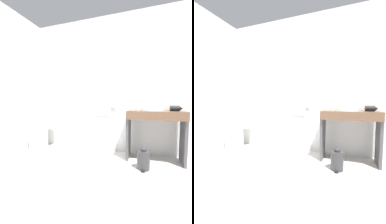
% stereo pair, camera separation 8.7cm
% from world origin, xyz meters
% --- Properties ---
extents(ground_plane, '(12.00, 12.00, 0.00)m').
position_xyz_m(ground_plane, '(0.00, 0.00, 0.00)').
color(ground_plane, silver).
extents(wall_back, '(3.16, 0.12, 2.63)m').
position_xyz_m(wall_back, '(0.00, 1.37, 1.32)').
color(wall_back, white).
rests_on(wall_back, ground_plane).
extents(wall_side, '(0.12, 1.96, 2.63)m').
position_xyz_m(wall_side, '(-1.52, 0.66, 1.32)').
color(wall_side, white).
rests_on(wall_side, ground_plane).
extents(toilet, '(0.37, 0.53, 0.75)m').
position_xyz_m(toilet, '(-1.21, 0.94, 0.32)').
color(toilet, white).
rests_on(toilet, ground_plane).
extents(towel_radiator, '(0.62, 0.06, 0.97)m').
position_xyz_m(towel_radiator, '(-0.00, 1.27, 0.71)').
color(towel_radiator, silver).
rests_on(towel_radiator, ground_plane).
extents(vanity_counter, '(0.89, 0.47, 0.83)m').
position_xyz_m(vanity_counter, '(0.99, 1.05, 0.56)').
color(vanity_counter, brown).
rests_on(vanity_counter, ground_plane).
extents(sink_basin, '(0.37, 0.37, 0.06)m').
position_xyz_m(sink_basin, '(0.93, 1.05, 0.87)').
color(sink_basin, white).
rests_on(sink_basin, vanity_counter).
extents(faucet, '(0.02, 0.10, 0.13)m').
position_xyz_m(faucet, '(0.93, 1.25, 0.92)').
color(faucet, silver).
rests_on(faucet, vanity_counter).
extents(cup_near_wall, '(0.07, 0.07, 0.08)m').
position_xyz_m(cup_near_wall, '(0.61, 1.21, 0.88)').
color(cup_near_wall, white).
rests_on(cup_near_wall, vanity_counter).
extents(cup_near_edge, '(0.07, 0.07, 0.08)m').
position_xyz_m(cup_near_edge, '(0.70, 1.19, 0.87)').
color(cup_near_edge, white).
rests_on(cup_near_edge, vanity_counter).
extents(hair_dryer, '(0.18, 0.18, 0.09)m').
position_xyz_m(hair_dryer, '(1.28, 1.02, 0.88)').
color(hair_dryer, black).
rests_on(hair_dryer, vanity_counter).
extents(trash_bin, '(0.18, 0.22, 0.33)m').
position_xyz_m(trash_bin, '(0.83, 0.65, 0.14)').
color(trash_bin, '#333335').
rests_on(trash_bin, ground_plane).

